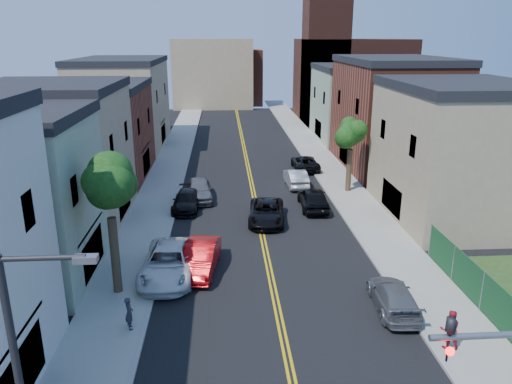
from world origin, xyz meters
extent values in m
cube|color=gray|center=(-7.90, 40.00, 0.07)|extent=(3.20, 100.00, 0.15)
cube|color=gray|center=(7.90, 40.00, 0.07)|extent=(3.20, 100.00, 0.15)
cube|color=gray|center=(-6.15, 40.00, 0.07)|extent=(0.30, 100.00, 0.15)
cube|color=gray|center=(6.15, 40.00, 0.07)|extent=(0.30, 100.00, 0.15)
cube|color=#998466|center=(-14.00, 25.00, 4.50)|extent=(9.00, 10.00, 9.00)
cube|color=brown|center=(-14.00, 36.00, 4.00)|extent=(9.00, 12.00, 8.00)
cube|color=#998466|center=(-14.00, 50.00, 4.75)|extent=(9.00, 16.00, 9.50)
cube|color=#998466|center=(14.00, 24.00, 4.50)|extent=(9.00, 12.00, 9.00)
cube|color=brown|center=(14.00, 38.00, 5.00)|extent=(9.00, 14.00, 10.00)
cube|color=gray|center=(14.00, 52.00, 4.25)|extent=(9.00, 12.00, 8.50)
cube|color=#4C2319|center=(17.50, 68.00, 6.00)|extent=(16.00, 14.00, 12.00)
cube|color=#4C2319|center=(12.50, 64.00, 11.00)|extent=(6.00, 6.00, 22.00)
cube|color=#998466|center=(-4.00, 82.00, 6.00)|extent=(14.00, 8.00, 12.00)
cube|color=brown|center=(0.00, 86.00, 5.00)|extent=(10.00, 8.00, 10.00)
cube|color=#143F1E|center=(9.50, 9.50, 1.10)|extent=(0.04, 15.00, 1.90)
cylinder|color=#362B1B|center=(-7.90, 14.00, 2.13)|extent=(0.44, 0.44, 3.96)
sphere|color=#0F380F|center=(-7.90, 14.00, 6.45)|extent=(5.20, 5.20, 5.20)
sphere|color=#0F380F|center=(-7.38, 13.61, 7.49)|extent=(3.90, 3.90, 3.90)
sphere|color=#0F380F|center=(-8.42, 14.52, 5.93)|extent=(3.64, 3.64, 3.64)
cylinder|color=#362B1B|center=(7.90, 30.00, 1.91)|extent=(0.44, 0.44, 3.52)
sphere|color=#0F380F|center=(7.90, 30.00, 5.65)|extent=(4.40, 4.40, 4.40)
sphere|color=#0F380F|center=(8.34, 29.67, 6.53)|extent=(3.30, 3.30, 3.30)
sphere|color=#0F380F|center=(7.46, 30.44, 5.21)|extent=(3.08, 3.08, 3.08)
imported|color=black|center=(2.00, -0.50, 6.70)|extent=(0.16, 0.20, 1.00)
sphere|color=#FF0C0C|center=(2.00, -0.62, 6.50)|extent=(0.18, 0.18, 0.18)
cylinder|color=black|center=(-6.30, 1.00, 8.05)|extent=(1.80, 0.12, 0.12)
cube|color=slate|center=(-5.40, 1.00, 8.00)|extent=(0.50, 0.25, 0.15)
imported|color=red|center=(-3.82, 16.26, 0.80)|extent=(2.34, 5.04, 1.60)
imported|color=silver|center=(-5.50, 15.69, 0.82)|extent=(2.97, 6.03, 1.65)
imported|color=#54565C|center=(-4.38, 28.85, 0.83)|extent=(2.31, 4.98, 1.65)
imported|color=black|center=(-5.26, 26.65, 0.68)|extent=(2.14, 4.80, 1.37)
imported|color=#595B61|center=(5.50, 11.57, 0.66)|extent=(2.15, 4.65, 1.32)
imported|color=black|center=(4.27, 26.08, 0.83)|extent=(2.09, 4.94, 1.67)
imported|color=#B7B9BF|center=(3.80, 32.01, 0.75)|extent=(1.75, 4.62, 1.50)
imported|color=black|center=(5.50, 37.35, 0.69)|extent=(2.32, 4.99, 1.38)
imported|color=black|center=(0.50, 23.59, 0.72)|extent=(2.92, 5.42, 1.45)
imported|color=#292A31|center=(-6.70, 10.55, 0.91)|extent=(0.53, 0.64, 1.52)
imported|color=#B71C2D|center=(6.70, 8.24, 1.01)|extent=(0.89, 0.73, 1.71)
camera|label=1|loc=(-2.44, -8.75, 12.52)|focal=34.62mm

